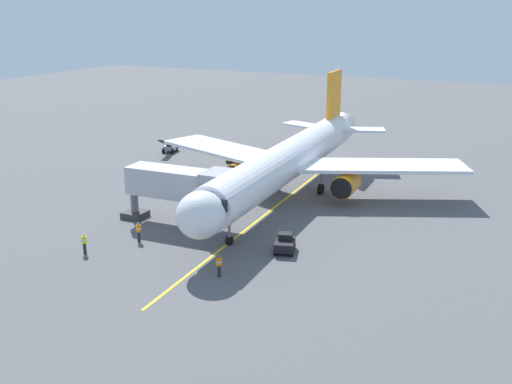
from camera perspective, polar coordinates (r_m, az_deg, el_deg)
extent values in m
plane|color=#565659|center=(63.00, 3.89, -0.40)|extent=(220.00, 220.00, 0.00)
cube|color=yellow|center=(56.83, 0.64, -2.32)|extent=(1.50, 39.99, 0.01)
cylinder|color=white|center=(60.93, 3.02, 3.02)|extent=(4.87, 34.10, 3.80)
ellipsoid|color=white|center=(45.04, -5.22, -2.16)|extent=(3.73, 4.11, 3.61)
cone|color=white|center=(78.12, 7.87, 6.02)|extent=(3.51, 3.11, 3.42)
cube|color=black|center=(46.03, -4.40, -0.99)|extent=(3.28, 1.70, 0.90)
cube|color=white|center=(62.25, 11.60, 2.42)|extent=(17.70, 11.64, 0.36)
cylinder|color=orange|center=(60.69, 8.46, 0.74)|extent=(2.41, 3.47, 2.30)
cylinder|color=black|center=(59.07, 8.00, 0.30)|extent=(2.11, 0.27, 2.10)
cube|color=white|center=(67.69, -2.64, 3.93)|extent=(17.80, 10.76, 0.36)
cylinder|color=orange|center=(64.53, -1.51, 1.91)|extent=(2.41, 3.47, 2.30)
cylinder|color=black|center=(63.01, -2.19, 1.53)|extent=(2.11, 0.27, 2.10)
cube|color=orange|center=(74.63, 7.34, 8.49)|extent=(0.51, 4.81, 7.20)
cube|color=white|center=(74.07, 9.56, 5.81)|extent=(6.83, 4.43, 0.24)
cube|color=white|center=(75.84, 4.85, 6.25)|extent=(6.82, 4.09, 0.24)
cylinder|color=slate|center=(49.76, -2.55, -3.10)|extent=(0.24, 0.24, 2.77)
cylinder|color=black|center=(50.25, -2.52, -4.58)|extent=(0.47, 0.71, 0.70)
cylinder|color=slate|center=(63.41, 6.15, 1.48)|extent=(0.24, 0.24, 2.77)
cylinder|color=black|center=(63.79, 6.11, 0.28)|extent=(0.48, 1.11, 1.10)
cylinder|color=slate|center=(65.09, 1.79, 1.98)|extent=(0.24, 0.24, 2.77)
cylinder|color=black|center=(65.46, 1.78, 0.81)|extent=(0.48, 1.11, 1.10)
cube|color=#B7B7BC|center=(54.16, -7.60, 0.87)|extent=(9.08, 2.88, 2.50)
cube|color=gray|center=(52.04, -3.34, 0.32)|extent=(2.90, 3.29, 3.00)
cylinder|color=slate|center=(57.10, -11.39, -0.52)|extent=(0.70, 0.70, 3.90)
cube|color=#333338|center=(57.62, -11.30, -2.08)|extent=(2.00, 2.00, 0.60)
cylinder|color=#23232D|center=(44.51, -3.49, -7.44)|extent=(0.26, 0.26, 0.88)
cube|color=orange|center=(44.20, -3.51, -6.57)|extent=(0.37, 0.44, 0.60)
cube|color=silver|center=(44.20, -3.51, -6.57)|extent=(0.39, 0.47, 0.10)
sphere|color=brown|center=(44.04, -3.52, -6.07)|extent=(0.22, 0.22, 0.22)
cylinder|color=#23232D|center=(50.25, -15.81, -5.14)|extent=(0.26, 0.26, 0.88)
cube|color=#D8EA19|center=(49.98, -15.88, -4.35)|extent=(0.44, 0.43, 0.60)
cube|color=silver|center=(49.98, -15.88, -4.35)|extent=(0.47, 0.45, 0.10)
sphere|color=beige|center=(49.84, -15.92, -3.90)|extent=(0.22, 0.22, 0.22)
cylinder|color=#23232D|center=(51.67, -10.96, -4.16)|extent=(0.26, 0.26, 0.88)
cube|color=orange|center=(51.41, -11.01, -3.39)|extent=(0.44, 0.36, 0.60)
cube|color=silver|center=(51.41, -11.01, -3.39)|extent=(0.46, 0.38, 0.10)
sphere|color=#9E7051|center=(51.26, -11.03, -2.95)|extent=(0.22, 0.22, 0.22)
cube|color=yellow|center=(76.92, -2.08, 3.37)|extent=(1.91, 2.54, 0.70)
cube|color=black|center=(77.06, -2.02, 3.85)|extent=(1.25, 1.09, 0.50)
cylinder|color=black|center=(76.08, -1.78, 2.94)|extent=(0.36, 0.64, 0.60)
cylinder|color=black|center=(76.44, -2.71, 3.00)|extent=(0.36, 0.64, 0.60)
cylinder|color=black|center=(77.57, -1.45, 3.22)|extent=(0.36, 0.64, 0.60)
cylinder|color=black|center=(77.93, -2.37, 3.28)|extent=(0.36, 0.64, 0.60)
cube|color=#9E9EA3|center=(74.23, 1.44, 2.86)|extent=(2.23, 2.69, 0.70)
cube|color=black|center=(74.38, 1.45, 3.37)|extent=(1.35, 1.23, 0.50)
cylinder|color=black|center=(73.52, 1.91, 2.44)|extent=(0.45, 0.65, 0.60)
cylinder|color=black|center=(73.58, 0.90, 2.46)|extent=(0.45, 0.65, 0.60)
cylinder|color=black|center=(75.07, 1.96, 2.75)|extent=(0.45, 0.65, 0.60)
cylinder|color=black|center=(75.13, 0.97, 2.77)|extent=(0.45, 0.65, 0.60)
cube|color=black|center=(48.67, 2.73, -4.95)|extent=(2.09, 2.63, 0.70)
cube|color=black|center=(48.72, 2.78, -4.16)|extent=(1.31, 1.17, 0.50)
cylinder|color=black|center=(48.00, 3.39, -5.73)|extent=(0.41, 0.65, 0.60)
cylinder|color=black|center=(48.14, 1.84, -5.64)|extent=(0.41, 0.65, 0.60)
cylinder|color=black|center=(49.48, 3.58, -5.02)|extent=(0.41, 0.65, 0.60)
cylinder|color=black|center=(49.60, 2.08, -4.94)|extent=(0.41, 0.65, 0.60)
cube|color=#9E9EA3|center=(82.90, -8.01, 4.20)|extent=(1.95, 2.48, 0.60)
cube|color=black|center=(81.25, -8.43, 4.57)|extent=(1.70, 3.86, 1.61)
cylinder|color=black|center=(81.70, -7.86, 3.80)|extent=(0.38, 0.68, 0.64)
cylinder|color=black|center=(82.16, -8.71, 3.83)|extent=(0.38, 0.68, 0.64)
cylinder|color=black|center=(83.07, -7.50, 4.03)|extent=(0.38, 0.68, 0.64)
cylinder|color=black|center=(83.52, -8.34, 4.07)|extent=(0.38, 0.68, 0.64)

